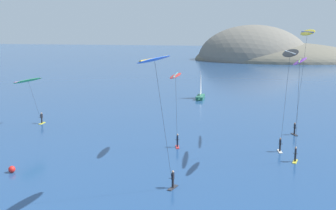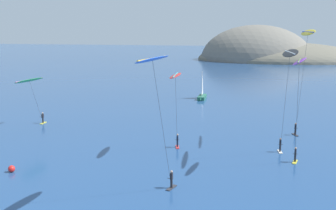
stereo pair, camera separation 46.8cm
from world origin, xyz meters
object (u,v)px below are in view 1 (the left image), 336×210
at_px(kitesurfer_red, 176,82).
at_px(kitesurfer_purple, 299,71).
at_px(kitesurfer_black, 289,60).
at_px(kitesurfer_blue, 156,69).
at_px(sailboat_near, 200,96).
at_px(marker_buoy, 12,169).
at_px(kitesurfer_green, 29,83).
at_px(kitesurfer_yellow, 306,41).

bearing_deg(kitesurfer_red, kitesurfer_purple, -14.78).
xyz_separation_m(kitesurfer_black, kitesurfer_blue, (-11.39, -14.48, 0.24)).
xyz_separation_m(sailboat_near, kitesurfer_black, (13.67, -38.00, 10.49)).
bearing_deg(kitesurfer_purple, kitesurfer_black, 103.61).
distance_m(kitesurfer_red, marker_buoy, 19.80).
distance_m(kitesurfer_purple, kitesurfer_green, 38.38).
distance_m(kitesurfer_purple, marker_buoy, 30.67).
height_order(kitesurfer_green, marker_buoy, kitesurfer_green).
height_order(kitesurfer_yellow, kitesurfer_purple, kitesurfer_yellow).
distance_m(sailboat_near, kitesurfer_purple, 44.50).
relative_size(kitesurfer_yellow, kitesurfer_purple, 1.23).
xyz_separation_m(kitesurfer_blue, kitesurfer_green, (-24.06, 23.74, -4.88)).
relative_size(sailboat_near, kitesurfer_black, 0.48).
distance_m(sailboat_near, kitesurfer_red, 38.34).
bearing_deg(marker_buoy, sailboat_near, 73.63).
bearing_deg(marker_buoy, kitesurfer_green, 112.90).
bearing_deg(kitesurfer_red, marker_buoy, -147.14).
relative_size(kitesurfer_black, kitesurfer_blue, 0.99).
height_order(kitesurfer_black, kitesurfer_green, kitesurfer_black).
xyz_separation_m(kitesurfer_black, kitesurfer_red, (-12.36, 0.46, -2.79)).
bearing_deg(kitesurfer_green, kitesurfer_blue, -44.61).
xyz_separation_m(kitesurfer_green, marker_buoy, (7.87, -18.63, -6.13)).
xyz_separation_m(kitesurfer_purple, kitesurfer_blue, (-12.11, -11.49, 1.05)).
relative_size(kitesurfer_black, kitesurfer_green, 1.69).
distance_m(kitesurfer_yellow, kitesurfer_purple, 11.49).
height_order(sailboat_near, kitesurfer_green, kitesurfer_green).
height_order(kitesurfer_yellow, kitesurfer_green, kitesurfer_yellow).
bearing_deg(kitesurfer_black, sailboat_near, 109.78).
bearing_deg(kitesurfer_black, marker_buoy, -161.24).
bearing_deg(kitesurfer_blue, kitesurfer_black, 51.82).
xyz_separation_m(kitesurfer_red, marker_buoy, (-15.21, -9.83, -7.99)).
bearing_deg(kitesurfer_green, kitesurfer_purple, -18.71).
bearing_deg(marker_buoy, kitesurfer_purple, 12.69).
bearing_deg(kitesurfer_yellow, kitesurfer_purple, -99.82).
bearing_deg(kitesurfer_green, sailboat_near, 52.84).
xyz_separation_m(kitesurfer_yellow, kitesurfer_blue, (-14.02, -22.53, -1.49)).
bearing_deg(kitesurfer_red, kitesurfer_green, 159.14).
height_order(sailboat_near, kitesurfer_blue, kitesurfer_blue).
bearing_deg(kitesurfer_blue, kitesurfer_yellow, 58.11).
bearing_deg(marker_buoy, kitesurfer_blue, -17.52).
bearing_deg(sailboat_near, kitesurfer_black, -70.22).
distance_m(kitesurfer_blue, marker_buoy, 20.24).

